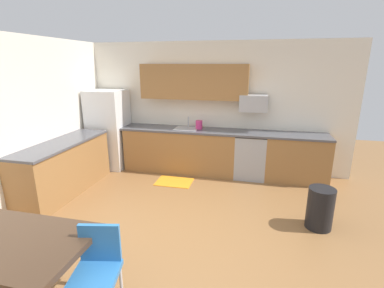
{
  "coord_description": "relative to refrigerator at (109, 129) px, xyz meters",
  "views": [
    {
      "loc": [
        1.0,
        -3.25,
        2.26
      ],
      "look_at": [
        0.0,
        1.0,
        1.0
      ],
      "focal_mm": 26.23,
      "sensor_mm": 36.0,
      "label": 1
    }
  ],
  "objects": [
    {
      "name": "upper_cabinets_back",
      "position": [
        1.88,
        0.21,
        1.05
      ],
      "size": [
        2.2,
        0.34,
        0.7
      ],
      "primitive_type": "cube",
      "color": "olive"
    },
    {
      "name": "ground_plane",
      "position": [
        2.18,
        -2.22,
        -0.85
      ],
      "size": [
        12.0,
        12.0,
        0.0
      ],
      "primitive_type": "plane",
      "color": "olive"
    },
    {
      "name": "oven_range",
      "position": [
        3.1,
        0.08,
        -0.4
      ],
      "size": [
        0.6,
        0.6,
        0.91
      ],
      "color": "#999BA0",
      "rests_on": "ground"
    },
    {
      "name": "cabinet_run_left",
      "position": [
        -0.12,
        -1.42,
        -0.4
      ],
      "size": [
        0.6,
        2.0,
        0.9
      ],
      "primitive_type": "cube",
      "color": "olive",
      "rests_on": "ground"
    },
    {
      "name": "countertop_back",
      "position": [
        2.18,
        0.08,
        0.07
      ],
      "size": [
        4.8,
        0.64,
        0.04
      ],
      "primitive_type": "cube",
      "color": "#4C4C51",
      "rests_on": "cabinet_run_back"
    },
    {
      "name": "dining_table",
      "position": [
        1.08,
        -3.73,
        -0.19
      ],
      "size": [
        1.4,
        0.9,
        0.73
      ],
      "color": "#422D1E",
      "rests_on": "ground"
    },
    {
      "name": "countertop_left",
      "position": [
        -0.12,
        -1.42,
        0.07
      ],
      "size": [
        0.64,
        2.0,
        0.04
      ],
      "primitive_type": "cube",
      "color": "#4C4C51",
      "rests_on": "cabinet_run_left"
    },
    {
      "name": "cabinet_run_back",
      "position": [
        1.61,
        0.08,
        -0.4
      ],
      "size": [
        2.37,
        0.6,
        0.9
      ],
      "primitive_type": "cube",
      "color": "olive",
      "rests_on": "ground"
    },
    {
      "name": "refrigerator",
      "position": [
        0.0,
        0.0,
        0.0
      ],
      "size": [
        0.76,
        0.7,
        1.71
      ],
      "primitive_type": "cube",
      "color": "white",
      "rests_on": "ground"
    },
    {
      "name": "wall_back",
      "position": [
        2.18,
        0.43,
        0.5
      ],
      "size": [
        5.8,
        0.1,
        2.7
      ],
      "primitive_type": "cube",
      "color": "silver",
      "rests_on": "ground"
    },
    {
      "name": "floor_mat",
      "position": [
        1.67,
        -0.57,
        -0.85
      ],
      "size": [
        0.7,
        0.5,
        0.01
      ],
      "primitive_type": "cube",
      "color": "orange",
      "rests_on": "ground"
    },
    {
      "name": "chair_near_table",
      "position": [
        1.86,
        -3.6,
        -0.35
      ],
      "size": [
        0.47,
        0.47,
        0.85
      ],
      "color": "#2D72B7",
      "rests_on": "ground"
    },
    {
      "name": "kettle",
      "position": [
        2.01,
        0.13,
        0.17
      ],
      "size": [
        0.14,
        0.14,
        0.2
      ],
      "primitive_type": "cylinder",
      "color": "#CC3372",
      "rests_on": "countertop_back"
    },
    {
      "name": "trash_bin",
      "position": [
        4.13,
        -1.62,
        -0.55
      ],
      "size": [
        0.36,
        0.36,
        0.6
      ],
      "primitive_type": "cylinder",
      "color": "black",
      "rests_on": "ground"
    },
    {
      "name": "wall_left",
      "position": [
        -0.47,
        -2.22,
        0.5
      ],
      "size": [
        0.1,
        5.8,
        2.7
      ],
      "primitive_type": "cube",
      "color": "silver",
      "rests_on": "ground"
    },
    {
      "name": "sink_basin",
      "position": [
        1.75,
        0.08,
        0.03
      ],
      "size": [
        0.48,
        0.4,
        0.14
      ],
      "primitive_type": "cube",
      "color": "#A5A8AD",
      "rests_on": "countertop_back"
    },
    {
      "name": "cabinet_run_back_right",
      "position": [
        3.99,
        0.08,
        -0.4
      ],
      "size": [
        1.18,
        0.6,
        0.9
      ],
      "primitive_type": "cube",
      "color": "olive",
      "rests_on": "ground"
    },
    {
      "name": "sink_faucet",
      "position": [
        1.75,
        0.26,
        0.19
      ],
      "size": [
        0.02,
        0.02,
        0.24
      ],
      "primitive_type": "cylinder",
      "color": "#B2B5BA",
      "rests_on": "countertop_back"
    },
    {
      "name": "microwave",
      "position": [
        3.1,
        0.18,
        0.65
      ],
      "size": [
        0.54,
        0.36,
        0.32
      ],
      "primitive_type": "cube",
      "color": "#9EA0A5"
    }
  ]
}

